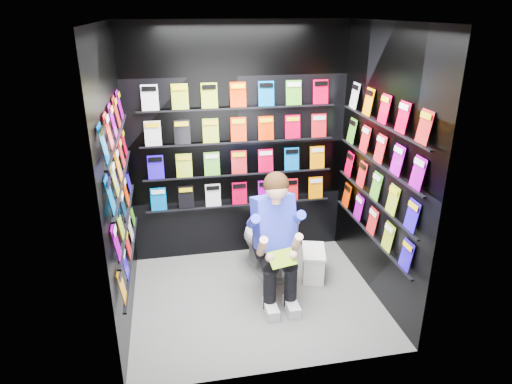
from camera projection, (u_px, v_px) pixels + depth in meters
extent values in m
plane|color=slate|center=(256.00, 299.00, 4.56)|extent=(2.40, 2.40, 0.00)
plane|color=white|center=(256.00, 21.00, 3.58)|extent=(2.40, 2.40, 0.00)
cube|color=black|center=(238.00, 146.00, 4.98)|extent=(2.40, 0.04, 2.60)
cube|color=black|center=(284.00, 225.00, 3.16)|extent=(2.40, 0.04, 2.60)
cube|color=black|center=(117.00, 186.00, 3.86)|extent=(0.04, 2.00, 2.60)
cube|color=black|center=(381.00, 168.00, 4.28)|extent=(0.04, 2.00, 2.60)
imported|color=silver|center=(265.00, 242.00, 4.89)|extent=(0.58, 0.82, 0.73)
cube|color=white|center=(313.00, 264.00, 4.88)|extent=(0.31, 0.43, 0.29)
cube|color=white|center=(314.00, 251.00, 4.83)|extent=(0.33, 0.45, 0.03)
cube|color=#19981D|center=(282.00, 258.00, 4.15)|extent=(0.28, 0.20, 0.11)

